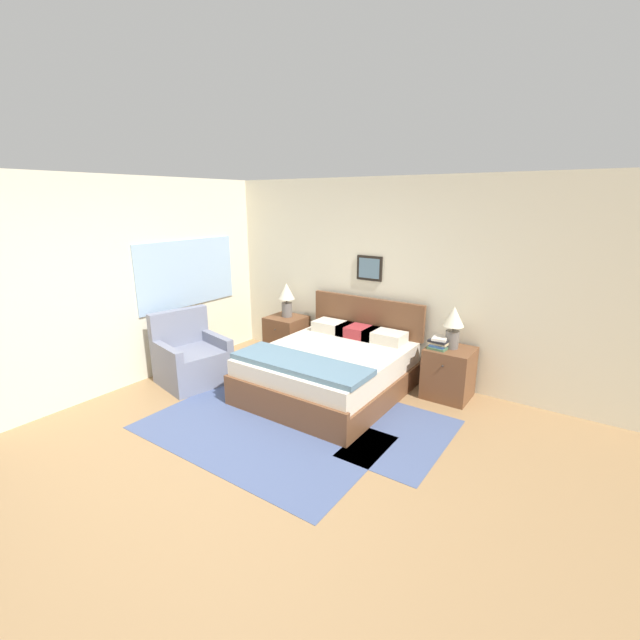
% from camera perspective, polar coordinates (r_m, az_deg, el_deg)
% --- Properties ---
extents(ground_plane, '(16.00, 16.00, 0.00)m').
position_cam_1_polar(ground_plane, '(4.16, -10.90, -18.35)').
color(ground_plane, '#99754C').
extents(wall_back, '(7.19, 0.09, 2.60)m').
position_cam_1_polar(wall_back, '(5.81, 8.18, 5.56)').
color(wall_back, beige).
rests_on(wall_back, ground_plane).
extents(wall_left, '(0.08, 5.14, 2.60)m').
position_cam_1_polar(wall_left, '(6.29, -18.33, 5.70)').
color(wall_left, beige).
rests_on(wall_left, ground_plane).
extents(area_rug_main, '(2.48, 1.47, 0.01)m').
position_cam_1_polar(area_rug_main, '(4.59, -8.29, -14.62)').
color(area_rug_main, '#47567F').
rests_on(area_rug_main, ground_plane).
extents(area_rug_bedside, '(0.83, 1.36, 0.01)m').
position_cam_1_polar(area_rug_bedside, '(4.55, 11.08, -15.08)').
color(area_rug_bedside, '#47567F').
rests_on(area_rug_bedside, ground_plane).
extents(bed, '(1.66, 1.91, 1.04)m').
position_cam_1_polar(bed, '(5.30, 1.40, -6.52)').
color(bed, brown).
rests_on(bed, ground_plane).
extents(armchair, '(0.90, 0.92, 0.92)m').
position_cam_1_polar(armchair, '(5.84, -16.80, -5.06)').
color(armchair, gray).
rests_on(armchair, ground_plane).
extents(nightstand_near_window, '(0.53, 0.52, 0.62)m').
position_cam_1_polar(nightstand_near_window, '(6.51, -4.49, -2.20)').
color(nightstand_near_window, brown).
rests_on(nightstand_near_window, ground_plane).
extents(nightstand_by_door, '(0.53, 0.52, 0.62)m').
position_cam_1_polar(nightstand_by_door, '(5.40, 16.77, -6.76)').
color(nightstand_by_door, brown).
rests_on(nightstand_by_door, ground_plane).
extents(table_lamp_near_window, '(0.24, 0.24, 0.51)m').
position_cam_1_polar(table_lamp_near_window, '(6.37, -4.47, 3.17)').
color(table_lamp_near_window, slate).
rests_on(table_lamp_near_window, nightstand_near_window).
extents(table_lamp_by_door, '(0.24, 0.24, 0.51)m').
position_cam_1_polar(table_lamp_by_door, '(5.22, 17.36, -0.35)').
color(table_lamp_by_door, slate).
rests_on(table_lamp_by_door, nightstand_by_door).
extents(book_thick_bottom, '(0.22, 0.28, 0.03)m').
position_cam_1_polar(book_thick_bottom, '(5.27, 15.65, -3.44)').
color(book_thick_bottom, '#4C7551').
rests_on(book_thick_bottom, nightstand_by_door).
extents(book_hardcover_middle, '(0.18, 0.25, 0.03)m').
position_cam_1_polar(book_hardcover_middle, '(5.26, 15.67, -3.16)').
color(book_hardcover_middle, '#335693').
rests_on(book_hardcover_middle, book_thick_bottom).
extents(book_novel_upper, '(0.22, 0.22, 0.03)m').
position_cam_1_polar(book_novel_upper, '(5.25, 15.69, -2.87)').
color(book_novel_upper, beige).
rests_on(book_novel_upper, book_hardcover_middle).
extents(book_slim_near_top, '(0.23, 0.26, 0.03)m').
position_cam_1_polar(book_slim_near_top, '(5.25, 15.71, -2.59)').
color(book_slim_near_top, '#232328').
rests_on(book_slim_near_top, book_novel_upper).
extents(book_paperback_top, '(0.19, 0.25, 0.03)m').
position_cam_1_polar(book_paperback_top, '(5.24, 15.74, -2.31)').
color(book_paperback_top, silver).
rests_on(book_paperback_top, book_slim_near_top).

